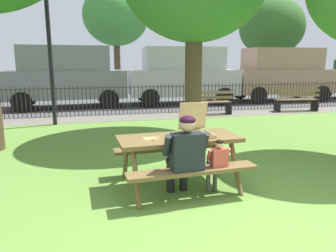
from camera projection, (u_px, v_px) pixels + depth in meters
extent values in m
cube|color=olive|center=(195.00, 168.00, 5.68)|extent=(28.00, 12.31, 0.02)
cube|color=slate|center=(146.00, 117.00, 10.88)|extent=(28.00, 1.40, 0.01)
cube|color=#515154|center=(132.00, 103.00, 14.50)|extent=(28.00, 6.21, 0.01)
cube|color=brown|center=(179.00, 139.00, 4.71)|extent=(1.84, 0.87, 0.06)
cube|color=brown|center=(193.00, 171.00, 4.21)|extent=(1.81, 0.39, 0.05)
cube|color=brown|center=(167.00, 148.00, 5.34)|extent=(1.81, 0.39, 0.05)
cylinder|color=brown|center=(136.00, 178.00, 4.19)|extent=(0.10, 0.44, 0.74)
cylinder|color=brown|center=(126.00, 160.00, 4.97)|extent=(0.10, 0.44, 0.74)
cylinder|color=brown|center=(236.00, 167.00, 4.61)|extent=(0.10, 0.44, 0.74)
cylinder|color=brown|center=(212.00, 152.00, 5.39)|extent=(0.10, 0.44, 0.74)
cube|color=tan|center=(197.00, 136.00, 4.71)|extent=(0.44, 0.44, 0.01)
cube|color=silver|center=(197.00, 136.00, 4.71)|extent=(0.40, 0.40, 0.00)
cube|color=tan|center=(202.00, 138.00, 4.50)|extent=(0.44, 0.01, 0.04)
cube|color=tan|center=(193.00, 131.00, 4.91)|extent=(0.44, 0.01, 0.04)
cube|color=tan|center=(184.00, 135.00, 4.66)|extent=(0.01, 0.44, 0.04)
cube|color=tan|center=(211.00, 134.00, 4.75)|extent=(0.01, 0.44, 0.04)
cube|color=tan|center=(193.00, 116.00, 4.88)|extent=(0.44, 0.11, 0.43)
cylinder|color=tan|center=(197.00, 135.00, 4.71)|extent=(0.37, 0.37, 0.01)
cylinder|color=#EED861|center=(197.00, 135.00, 4.71)|extent=(0.34, 0.34, 0.00)
pyramid|color=#F5D45A|center=(150.00, 138.00, 4.60)|extent=(0.25, 0.25, 0.01)
cube|color=tan|center=(155.00, 139.00, 4.55)|extent=(0.14, 0.14, 0.02)
cylinder|color=black|center=(171.00, 177.00, 4.60)|extent=(0.12, 0.12, 0.44)
cylinder|color=black|center=(175.00, 165.00, 4.35)|extent=(0.18, 0.43, 0.15)
cylinder|color=black|center=(184.00, 176.00, 4.65)|extent=(0.12, 0.12, 0.44)
cylinder|color=black|center=(189.00, 164.00, 4.41)|extent=(0.18, 0.43, 0.15)
cube|color=#1E2328|center=(187.00, 153.00, 4.14)|extent=(0.43, 0.25, 0.52)
cylinder|color=#1E2328|center=(167.00, 145.00, 4.09)|extent=(0.10, 0.21, 0.31)
cylinder|color=#1E2328|center=(204.00, 143.00, 4.23)|extent=(0.10, 0.21, 0.31)
sphere|color=tan|center=(187.00, 124.00, 4.08)|extent=(0.21, 0.21, 0.21)
ellipsoid|color=black|center=(188.00, 120.00, 4.06)|extent=(0.21, 0.20, 0.12)
cylinder|color=#424242|center=(208.00, 178.00, 4.56)|extent=(0.06, 0.06, 0.44)
cylinder|color=#424242|center=(212.00, 165.00, 4.40)|extent=(0.09, 0.23, 0.08)
cylinder|color=#424242|center=(215.00, 177.00, 4.59)|extent=(0.06, 0.06, 0.44)
cylinder|color=#424242|center=(219.00, 164.00, 4.44)|extent=(0.09, 0.23, 0.08)
cube|color=#CC4C3F|center=(219.00, 158.00, 4.29)|extent=(0.23, 0.13, 0.28)
cylinder|color=#CC4C3F|center=(209.00, 155.00, 4.27)|extent=(0.05, 0.11, 0.17)
cylinder|color=#CC4C3F|center=(228.00, 153.00, 4.34)|extent=(0.05, 0.11, 0.17)
sphere|color=beige|center=(219.00, 144.00, 4.26)|extent=(0.11, 0.11, 0.11)
ellipsoid|color=black|center=(220.00, 142.00, 4.25)|extent=(0.11, 0.11, 0.06)
cylinder|color=#2D2823|center=(142.00, 87.00, 11.35)|extent=(22.57, 0.03, 0.03)
cylinder|color=#2D2823|center=(143.00, 109.00, 11.51)|extent=(22.57, 0.03, 0.03)
cylinder|color=#2D2823|center=(3.00, 103.00, 10.40)|extent=(0.02, 0.02, 1.04)
cylinder|color=#2D2823|center=(8.00, 103.00, 10.43)|extent=(0.02, 0.02, 1.04)
cylinder|color=#2D2823|center=(12.00, 103.00, 10.46)|extent=(0.02, 0.02, 1.04)
cylinder|color=#2D2823|center=(17.00, 103.00, 10.49)|extent=(0.02, 0.02, 1.04)
cylinder|color=#2D2823|center=(21.00, 102.00, 10.52)|extent=(0.02, 0.02, 1.04)
cylinder|color=#2D2823|center=(26.00, 102.00, 10.55)|extent=(0.02, 0.02, 1.04)
cylinder|color=#2D2823|center=(30.00, 102.00, 10.59)|extent=(0.02, 0.02, 1.04)
cylinder|color=#2D2823|center=(35.00, 102.00, 10.62)|extent=(0.02, 0.02, 1.04)
cylinder|color=#2D2823|center=(39.00, 102.00, 10.65)|extent=(0.02, 0.02, 1.04)
cylinder|color=#2D2823|center=(44.00, 102.00, 10.68)|extent=(0.02, 0.02, 1.04)
cylinder|color=#2D2823|center=(48.00, 102.00, 10.71)|extent=(0.02, 0.02, 1.04)
cylinder|color=#2D2823|center=(52.00, 102.00, 10.74)|extent=(0.02, 0.02, 1.04)
cylinder|color=#2D2823|center=(57.00, 101.00, 10.77)|extent=(0.02, 0.02, 1.04)
cylinder|color=#2D2823|center=(61.00, 101.00, 10.81)|extent=(0.02, 0.02, 1.04)
cylinder|color=#2D2823|center=(65.00, 101.00, 10.84)|extent=(0.02, 0.02, 1.04)
cylinder|color=#2D2823|center=(70.00, 101.00, 10.87)|extent=(0.02, 0.02, 1.04)
cylinder|color=#2D2823|center=(74.00, 101.00, 10.90)|extent=(0.02, 0.02, 1.04)
cylinder|color=#2D2823|center=(78.00, 101.00, 10.93)|extent=(0.02, 0.02, 1.04)
cylinder|color=#2D2823|center=(82.00, 101.00, 10.96)|extent=(0.02, 0.02, 1.04)
cylinder|color=#2D2823|center=(86.00, 101.00, 11.00)|extent=(0.02, 0.02, 1.04)
cylinder|color=#2D2823|center=(91.00, 101.00, 11.03)|extent=(0.02, 0.02, 1.04)
cylinder|color=#2D2823|center=(95.00, 100.00, 11.06)|extent=(0.02, 0.02, 1.04)
cylinder|color=#2D2823|center=(99.00, 100.00, 11.09)|extent=(0.02, 0.02, 1.04)
cylinder|color=#2D2823|center=(103.00, 100.00, 11.12)|extent=(0.02, 0.02, 1.04)
cylinder|color=#2D2823|center=(107.00, 100.00, 11.15)|extent=(0.02, 0.02, 1.04)
cylinder|color=#2D2823|center=(111.00, 100.00, 11.19)|extent=(0.02, 0.02, 1.04)
cylinder|color=#2D2823|center=(115.00, 100.00, 11.22)|extent=(0.02, 0.02, 1.04)
cylinder|color=#2D2823|center=(119.00, 100.00, 11.25)|extent=(0.02, 0.02, 1.04)
cylinder|color=#2D2823|center=(123.00, 100.00, 11.28)|extent=(0.02, 0.02, 1.04)
cylinder|color=#2D2823|center=(127.00, 100.00, 11.31)|extent=(0.02, 0.02, 1.04)
cylinder|color=#2D2823|center=(131.00, 99.00, 11.34)|extent=(0.02, 0.02, 1.04)
cylinder|color=#2D2823|center=(135.00, 99.00, 11.38)|extent=(0.02, 0.02, 1.04)
cylinder|color=#2D2823|center=(139.00, 99.00, 11.41)|extent=(0.02, 0.02, 1.04)
cylinder|color=#2D2823|center=(142.00, 99.00, 11.44)|extent=(0.02, 0.02, 1.04)
cylinder|color=#2D2823|center=(146.00, 99.00, 11.47)|extent=(0.02, 0.02, 1.04)
cylinder|color=#2D2823|center=(150.00, 99.00, 11.50)|extent=(0.02, 0.02, 1.04)
cylinder|color=#2D2823|center=(154.00, 99.00, 11.53)|extent=(0.02, 0.02, 1.04)
cylinder|color=#2D2823|center=(158.00, 99.00, 11.57)|extent=(0.02, 0.02, 1.04)
cylinder|color=#2D2823|center=(161.00, 99.00, 11.60)|extent=(0.02, 0.02, 1.04)
cylinder|color=#2D2823|center=(165.00, 98.00, 11.63)|extent=(0.02, 0.02, 1.04)
cylinder|color=#2D2823|center=(169.00, 98.00, 11.66)|extent=(0.02, 0.02, 1.04)
cylinder|color=#2D2823|center=(172.00, 98.00, 11.69)|extent=(0.02, 0.02, 1.04)
cylinder|color=#2D2823|center=(176.00, 98.00, 11.72)|extent=(0.02, 0.02, 1.04)
cylinder|color=#2D2823|center=(180.00, 98.00, 11.76)|extent=(0.02, 0.02, 1.04)
cylinder|color=#2D2823|center=(183.00, 98.00, 11.79)|extent=(0.02, 0.02, 1.04)
cylinder|color=#2D2823|center=(187.00, 98.00, 11.82)|extent=(0.02, 0.02, 1.04)
cylinder|color=#2D2823|center=(191.00, 98.00, 11.85)|extent=(0.02, 0.02, 1.04)
cylinder|color=#2D2823|center=(194.00, 98.00, 11.88)|extent=(0.02, 0.02, 1.04)
cylinder|color=#2D2823|center=(198.00, 98.00, 11.91)|extent=(0.02, 0.02, 1.04)
cylinder|color=#2D2823|center=(201.00, 97.00, 11.95)|extent=(0.02, 0.02, 1.04)
cylinder|color=#2D2823|center=(205.00, 97.00, 11.98)|extent=(0.02, 0.02, 1.04)
cylinder|color=#2D2823|center=(208.00, 97.00, 12.01)|extent=(0.02, 0.02, 1.04)
cylinder|color=#2D2823|center=(212.00, 97.00, 12.04)|extent=(0.02, 0.02, 1.04)
cylinder|color=#2D2823|center=(215.00, 97.00, 12.07)|extent=(0.02, 0.02, 1.04)
cylinder|color=#2D2823|center=(219.00, 97.00, 12.10)|extent=(0.02, 0.02, 1.04)
cylinder|color=#2D2823|center=(222.00, 97.00, 12.14)|extent=(0.02, 0.02, 1.04)
cylinder|color=#2D2823|center=(225.00, 97.00, 12.17)|extent=(0.02, 0.02, 1.04)
cylinder|color=#2D2823|center=(229.00, 97.00, 12.20)|extent=(0.02, 0.02, 1.04)
cylinder|color=#2D2823|center=(232.00, 97.00, 12.23)|extent=(0.02, 0.02, 1.04)
cylinder|color=#2D2823|center=(236.00, 97.00, 12.26)|extent=(0.02, 0.02, 1.04)
cylinder|color=#2D2823|center=(239.00, 96.00, 12.29)|extent=(0.02, 0.02, 1.04)
cylinder|color=#2D2823|center=(242.00, 96.00, 12.33)|extent=(0.02, 0.02, 1.04)
cylinder|color=#2D2823|center=(245.00, 96.00, 12.36)|extent=(0.02, 0.02, 1.04)
cylinder|color=#2D2823|center=(249.00, 96.00, 12.39)|extent=(0.02, 0.02, 1.04)
cylinder|color=#2D2823|center=(252.00, 96.00, 12.42)|extent=(0.02, 0.02, 1.04)
cylinder|color=#2D2823|center=(255.00, 96.00, 12.45)|extent=(0.02, 0.02, 1.04)
cylinder|color=#2D2823|center=(258.00, 96.00, 12.48)|extent=(0.02, 0.02, 1.04)
cylinder|color=#2D2823|center=(262.00, 96.00, 12.52)|extent=(0.02, 0.02, 1.04)
cylinder|color=#2D2823|center=(265.00, 96.00, 12.55)|extent=(0.02, 0.02, 1.04)
cylinder|color=#2D2823|center=(268.00, 96.00, 12.58)|extent=(0.02, 0.02, 1.04)
cylinder|color=#2D2823|center=(271.00, 96.00, 12.61)|extent=(0.02, 0.02, 1.04)
cylinder|color=#2D2823|center=(274.00, 95.00, 12.64)|extent=(0.02, 0.02, 1.04)
cylinder|color=#2D2823|center=(278.00, 95.00, 12.67)|extent=(0.02, 0.02, 1.04)
cylinder|color=#2D2823|center=(281.00, 95.00, 12.71)|extent=(0.02, 0.02, 1.04)
cylinder|color=#2D2823|center=(284.00, 95.00, 12.74)|extent=(0.02, 0.02, 1.04)
cylinder|color=#2D2823|center=(287.00, 95.00, 12.77)|extent=(0.02, 0.02, 1.04)
cylinder|color=#2D2823|center=(290.00, 95.00, 12.80)|extent=(0.02, 0.02, 1.04)
cylinder|color=#2D2823|center=(293.00, 95.00, 12.83)|extent=(0.02, 0.02, 1.04)
cylinder|color=#2D2823|center=(296.00, 95.00, 12.86)|extent=(0.02, 0.02, 1.04)
cylinder|color=#2D2823|center=(299.00, 95.00, 12.89)|extent=(0.02, 0.02, 1.04)
cylinder|color=#2D2823|center=(302.00, 95.00, 12.93)|extent=(0.02, 0.02, 1.04)
cylinder|color=#2D2823|center=(305.00, 95.00, 12.96)|extent=(0.02, 0.02, 1.04)
cylinder|color=#2D2823|center=(308.00, 95.00, 12.99)|extent=(0.02, 0.02, 1.04)
cylinder|color=#2D2823|center=(311.00, 94.00, 13.02)|extent=(0.02, 0.02, 1.04)
cylinder|color=#2D2823|center=(314.00, 94.00, 13.05)|extent=(0.02, 0.02, 1.04)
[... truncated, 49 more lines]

